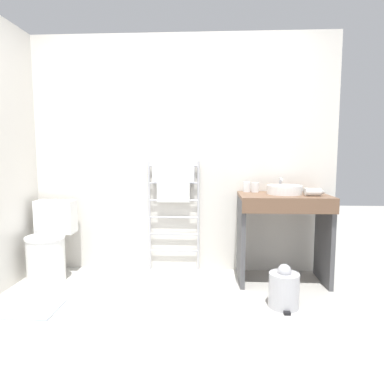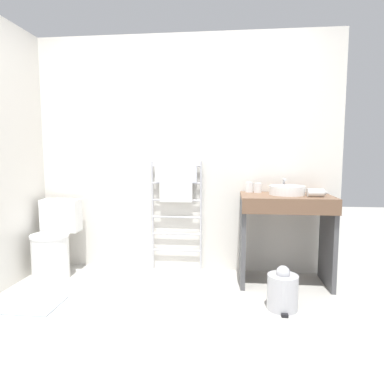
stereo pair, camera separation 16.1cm
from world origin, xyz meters
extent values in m
plane|color=#B2AFA8|center=(0.00, 0.00, 0.00)|extent=(12.00, 12.00, 0.00)
cube|color=silver|center=(0.00, 1.46, 1.20)|extent=(3.21, 0.12, 2.41)
cylinder|color=white|center=(-1.22, 0.98, 0.21)|extent=(0.35, 0.35, 0.42)
cylinder|color=white|center=(-1.22, 0.98, 0.43)|extent=(0.36, 0.36, 0.02)
cube|color=white|center=(-1.22, 1.22, 0.58)|extent=(0.38, 0.18, 0.33)
cylinder|color=silver|center=(-1.22, 1.22, 0.75)|extent=(0.05, 0.05, 0.01)
cylinder|color=silver|center=(-0.29, 1.37, 0.57)|extent=(0.02, 0.02, 1.14)
cylinder|color=silver|center=(0.22, 1.37, 0.57)|extent=(0.02, 0.02, 1.14)
cylinder|color=silver|center=(-0.04, 1.37, 0.20)|extent=(0.51, 0.02, 0.02)
cylinder|color=silver|center=(-0.04, 1.37, 0.38)|extent=(0.51, 0.02, 0.02)
cylinder|color=silver|center=(-0.04, 1.37, 0.56)|extent=(0.51, 0.02, 0.02)
cylinder|color=silver|center=(-0.04, 1.37, 0.74)|extent=(0.51, 0.02, 0.02)
cylinder|color=silver|center=(-0.04, 1.37, 0.91)|extent=(0.51, 0.02, 0.02)
cylinder|color=silver|center=(-0.04, 1.37, 1.09)|extent=(0.51, 0.02, 0.02)
cube|color=silver|center=(-0.04, 1.34, 1.01)|extent=(0.43, 0.04, 0.18)
cube|color=silver|center=(-0.04, 1.34, 0.82)|extent=(0.34, 0.04, 0.20)
cube|color=brown|center=(1.02, 1.10, 0.82)|extent=(0.82, 0.56, 0.03)
cube|color=brown|center=(1.02, 0.84, 0.75)|extent=(0.82, 0.02, 0.10)
cube|color=#4C4C4F|center=(0.63, 1.10, 0.40)|extent=(0.04, 0.47, 0.80)
cube|color=#4C4C4F|center=(1.41, 1.10, 0.40)|extent=(0.04, 0.47, 0.80)
cylinder|color=white|center=(1.03, 1.13, 0.88)|extent=(0.33, 0.33, 0.08)
cylinder|color=silver|center=(1.03, 1.13, 0.92)|extent=(0.27, 0.27, 0.01)
cylinder|color=silver|center=(1.03, 1.33, 0.91)|extent=(0.02, 0.02, 0.14)
cylinder|color=silver|center=(1.03, 1.28, 0.97)|extent=(0.02, 0.09, 0.02)
cylinder|color=white|center=(0.70, 1.30, 0.89)|extent=(0.07, 0.07, 0.10)
cylinder|color=white|center=(0.78, 1.28, 0.88)|extent=(0.07, 0.07, 0.09)
cylinder|color=white|center=(1.26, 1.00, 0.87)|extent=(0.13, 0.07, 0.07)
cone|color=silver|center=(1.35, 1.00, 0.87)|extent=(0.05, 0.06, 0.06)
cube|color=white|center=(1.23, 1.08, 0.87)|extent=(0.04, 0.09, 0.05)
cylinder|color=#B7B7BC|center=(0.93, 0.54, 0.14)|extent=(0.24, 0.24, 0.28)
sphere|color=#B7B7BC|center=(0.93, 0.54, 0.30)|extent=(0.11, 0.11, 0.11)
cube|color=black|center=(0.93, 0.40, 0.01)|extent=(0.05, 0.04, 0.02)
cube|color=#B2BCCC|center=(-1.13, 0.39, 0.01)|extent=(0.56, 0.36, 0.01)
camera|label=1|loc=(0.33, -2.10, 1.22)|focal=32.00mm
camera|label=2|loc=(0.50, -2.09, 1.22)|focal=32.00mm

